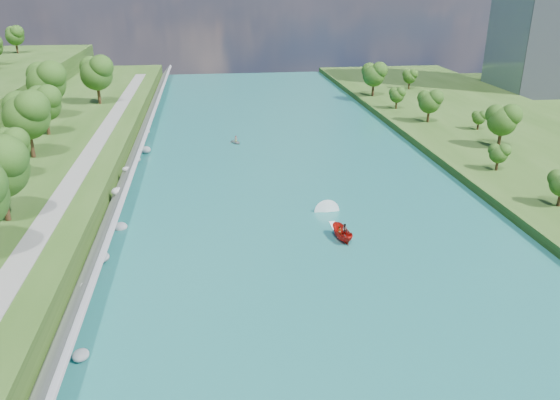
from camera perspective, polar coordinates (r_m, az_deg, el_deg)
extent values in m
plane|color=#2D5119|center=(63.53, 4.76, -6.81)|extent=(260.00, 260.00, 0.00)
cube|color=#1A655F|center=(81.26, 1.82, -0.04)|extent=(55.00, 240.00, 0.10)
cube|color=slate|center=(80.75, -16.58, 0.20)|extent=(3.54, 236.00, 4.05)
ellipsoid|color=gray|center=(51.93, -20.12, -14.99)|extent=(1.45, 1.71, 0.83)
ellipsoid|color=gray|center=(59.02, -19.56, -8.53)|extent=(1.39, 1.59, 1.01)
ellipsoid|color=gray|center=(66.47, -18.08, -5.70)|extent=(1.63, 1.94, 1.05)
ellipsoid|color=gray|center=(75.23, -16.34, -2.74)|extent=(1.84, 1.92, 1.26)
ellipsoid|color=gray|center=(82.85, -16.58, 0.85)|extent=(1.86, 1.93, 1.21)
ellipsoid|color=gray|center=(90.93, -15.74, 3.11)|extent=(1.40, 1.21, 0.81)
ellipsoid|color=gray|center=(98.71, -14.76, 4.13)|extent=(1.38, 1.32, 0.97)
ellipsoid|color=gray|center=(106.28, -13.83, 5.11)|extent=(1.80, 1.57, 1.36)
ellipsoid|color=gray|center=(117.70, -13.83, 7.00)|extent=(1.54, 1.37, 1.13)
cube|color=gray|center=(81.51, -21.32, 1.11)|extent=(3.00, 200.00, 0.10)
ellipsoid|color=#274512|center=(87.85, -26.20, 4.84)|extent=(5.38, 5.38, 8.97)
ellipsoid|color=#274512|center=(97.06, -24.94, 7.74)|extent=(7.78, 7.78, 12.96)
ellipsoid|color=#274512|center=(111.17, -23.41, 9.04)|extent=(6.56, 6.56, 10.93)
ellipsoid|color=#274512|center=(124.36, -23.21, 11.00)|extent=(8.38, 8.38, 13.97)
ellipsoid|color=#274512|center=(135.89, -18.62, 12.23)|extent=(7.87, 7.87, 13.12)
ellipsoid|color=#274512|center=(95.75, 21.86, 4.42)|extent=(3.21, 3.21, 5.34)
ellipsoid|color=#274512|center=(109.06, 22.19, 7.54)|extent=(5.74, 5.74, 9.57)
ellipsoid|color=#274512|center=(121.45, 20.07, 8.00)|extent=(2.86, 2.86, 4.76)
ellipsoid|color=#274512|center=(124.43, 15.35, 9.73)|extent=(5.04, 5.04, 8.40)
ellipsoid|color=#274512|center=(136.48, 12.12, 10.59)|extent=(3.74, 3.74, 6.24)
ellipsoid|color=#274512|center=(150.77, 9.77, 12.63)|extent=(6.30, 6.30, 10.51)
ellipsoid|color=#274512|center=(162.89, 13.40, 12.35)|extent=(3.99, 3.99, 6.64)
ellipsoid|color=#274512|center=(196.18, -25.95, 15.07)|extent=(5.94, 5.94, 9.91)
imported|color=#B2160E|center=(69.21, 6.49, -3.44)|extent=(2.48, 4.76, 1.75)
imported|color=#66605B|center=(68.64, 6.25, -3.39)|extent=(0.63, 0.46, 1.62)
imported|color=#66605B|center=(69.66, 6.80, -3.07)|extent=(0.93, 0.88, 1.51)
cube|color=white|center=(72.19, 5.90, -3.03)|extent=(0.90, 5.00, 0.06)
imported|color=gray|center=(110.34, -4.63, 6.08)|extent=(3.03, 3.31, 0.56)
imported|color=#66605B|center=(110.18, -4.64, 6.38)|extent=(0.66, 0.48, 1.25)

